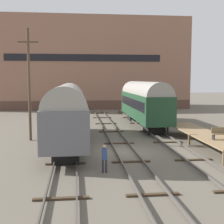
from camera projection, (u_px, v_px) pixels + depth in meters
name	position (u px, v px, depth m)	size (l,w,h in m)	color
ground_plane	(124.00, 152.00, 23.75)	(200.00, 200.00, 0.00)	#60594C
track_left	(67.00, 152.00, 23.25)	(2.60, 60.00, 0.26)	#4C4742
track_middle	(124.00, 150.00, 23.74)	(2.60, 60.00, 0.26)	#4C4742
track_right	(179.00, 149.00, 24.22)	(2.60, 60.00, 0.26)	#4C4742
train_car_green	(144.00, 101.00, 36.89)	(3.00, 15.78, 5.25)	black
train_car_grey	(68.00, 111.00, 26.31)	(3.09, 16.56, 5.11)	black
station_platform	(202.00, 134.00, 26.22)	(2.59, 12.75, 1.03)	#8C704C
bench	(221.00, 133.00, 23.34)	(1.40, 0.40, 0.91)	brown
person_worker	(104.00, 156.00, 18.38)	(0.32, 0.32, 1.70)	#282833
utility_pole	(29.00, 83.00, 27.74)	(1.80, 0.24, 9.98)	#473828
warehouse_building	(83.00, 64.00, 60.36)	(39.25, 10.71, 16.90)	brown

